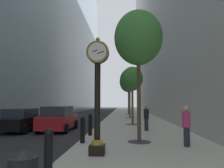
{
  "coord_description": "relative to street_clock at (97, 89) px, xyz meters",
  "views": [
    {
      "loc": [
        2.2,
        -2.79,
        2.02
      ],
      "look_at": [
        0.96,
        19.96,
        3.9
      ],
      "focal_mm": 35.17,
      "sensor_mm": 36.0,
      "label": 1
    }
  ],
  "objects": [
    {
      "name": "ground_plane",
      "position": [
        -1.23,
        21.81,
        -2.49
      ],
      "size": [
        110.0,
        110.0,
        0.0
      ],
      "primitive_type": "plane",
      "color": "#262628",
      "rests_on": "ground"
    },
    {
      "name": "sidewalk_right",
      "position": [
        1.96,
        24.81,
        -2.42
      ],
      "size": [
        6.38,
        80.0,
        0.14
      ],
      "primitive_type": "cube",
      "color": "beige",
      "rests_on": "ground"
    },
    {
      "name": "building_block_left",
      "position": [
        -12.69,
        24.81,
        15.14
      ],
      "size": [
        9.0,
        80.0,
        35.28
      ],
      "color": "#93A8B7",
      "rests_on": "ground"
    },
    {
      "name": "street_clock",
      "position": [
        0.0,
        0.0,
        0.0
      ],
      "size": [
        0.84,
        0.55,
        4.29
      ],
      "color": "black",
      "rests_on": "sidewalk_right"
    },
    {
      "name": "bollard_nearest",
      "position": [
        -0.95,
        -2.41,
        -1.72
      ],
      "size": [
        0.23,
        0.23,
        1.21
      ],
      "color": "black",
      "rests_on": "sidewalk_right"
    },
    {
      "name": "bollard_third",
      "position": [
        -0.95,
        2.2,
        -1.72
      ],
      "size": [
        0.23,
        0.23,
        1.21
      ],
      "color": "black",
      "rests_on": "sidewalk_right"
    },
    {
      "name": "bollard_fourth",
      "position": [
        -0.95,
        4.5,
        -1.72
      ],
      "size": [
        0.23,
        0.23,
        1.21
      ],
      "color": "black",
      "rests_on": "sidewalk_right"
    },
    {
      "name": "street_tree_near",
      "position": [
        1.68,
        2.59,
        2.64
      ],
      "size": [
        2.35,
        2.35,
        6.38
      ],
      "color": "#333335",
      "rests_on": "sidewalk_right"
    },
    {
      "name": "street_tree_mid_near",
      "position": [
        1.68,
        10.71,
        1.48
      ],
      "size": [
        1.8,
        1.8,
        4.92
      ],
      "color": "#333335",
      "rests_on": "sidewalk_right"
    },
    {
      "name": "street_tree_mid_far",
      "position": [
        1.68,
        18.82,
        2.23
      ],
      "size": [
        2.41,
        2.41,
        6.0
      ],
      "color": "#333335",
      "rests_on": "sidewalk_right"
    },
    {
      "name": "street_tree_far",
      "position": [
        1.68,
        26.94,
        2.69
      ],
      "size": [
        2.8,
        2.8,
        6.68
      ],
      "color": "#333335",
      "rests_on": "sidewalk_right"
    },
    {
      "name": "pedestrian_walking",
      "position": [
        2.43,
        6.69,
        -1.48
      ],
      "size": [
        0.41,
        0.41,
        1.66
      ],
      "color": "#23232D",
      "rests_on": "sidewalk_right"
    },
    {
      "name": "pedestrian_by_clock",
      "position": [
        3.63,
        1.65,
        -1.44
      ],
      "size": [
        0.44,
        0.44,
        1.72
      ],
      "color": "#23232D",
      "rests_on": "sidewalk_right"
    },
    {
      "name": "car_black_near",
      "position": [
        -6.13,
        6.99,
        -1.73
      ],
      "size": [
        2.02,
        4.21,
        1.57
      ],
      "color": "black",
      "rests_on": "ground"
    },
    {
      "name": "car_red_mid",
      "position": [
        -3.69,
        7.41,
        -1.66
      ],
      "size": [
        2.1,
        4.17,
        1.73
      ],
      "color": "#AD191E",
      "rests_on": "ground"
    }
  ]
}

